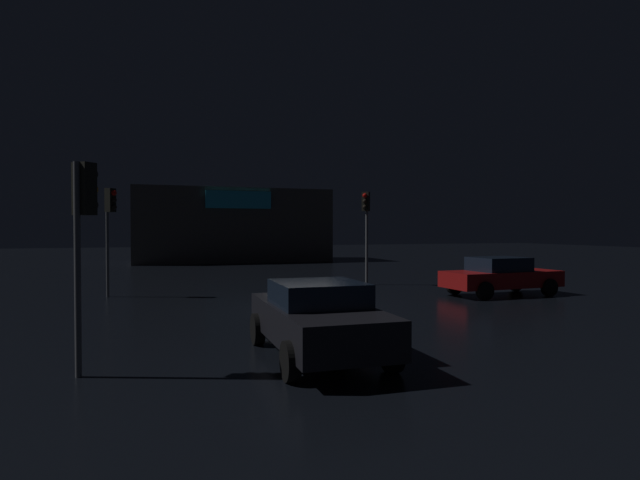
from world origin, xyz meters
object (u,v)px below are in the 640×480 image
object	(u,v)px
store_building	(231,225)
traffic_signal_main	(366,216)
car_far	(501,276)
traffic_signal_opposite	(110,214)
traffic_signal_cross_left	(84,213)
car_near	(318,318)

from	to	relation	value
store_building	traffic_signal_main	distance (m)	19.62
traffic_signal_main	car_far	bearing A→B (deg)	-56.22
traffic_signal_opposite	traffic_signal_cross_left	xyz separation A→B (m)	(0.07, -10.88, -0.28)
car_far	traffic_signal_cross_left	bearing A→B (deg)	-154.87
traffic_signal_opposite	traffic_signal_cross_left	size ratio (longest dim) A/B	1.10
store_building	traffic_signal_cross_left	xyz separation A→B (m)	(-7.83, -30.91, -0.00)
store_building	car_far	bearing A→B (deg)	-76.09
traffic_signal_main	store_building	bearing A→B (deg)	97.95
store_building	traffic_signal_cross_left	world-z (taller)	store_building
traffic_signal_main	car_near	size ratio (longest dim) A/B	0.94
store_building	traffic_signal_cross_left	bearing A→B (deg)	-104.22
traffic_signal_opposite	traffic_signal_cross_left	world-z (taller)	traffic_signal_opposite
store_building	traffic_signal_opposite	size ratio (longest dim) A/B	3.67
store_building	traffic_signal_cross_left	distance (m)	31.89
store_building	car_far	distance (m)	25.22
traffic_signal_opposite	car_far	size ratio (longest dim) A/B	0.88
traffic_signal_opposite	car_near	world-z (taller)	traffic_signal_opposite
store_building	car_far	xyz separation A→B (m)	(6.04, -24.40, -2.05)
traffic_signal_main	car_far	distance (m)	6.43
car_far	traffic_signal_opposite	bearing A→B (deg)	162.59
traffic_signal_cross_left	traffic_signal_main	bearing A→B (deg)	47.44
traffic_signal_opposite	store_building	bearing A→B (deg)	68.47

